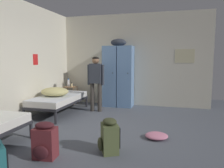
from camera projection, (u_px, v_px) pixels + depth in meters
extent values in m
plane|color=#565B66|center=(108.00, 133.00, 4.32)|extent=(8.72, 8.72, 0.00)
cube|color=beige|center=(133.00, 60.00, 6.79)|extent=(4.67, 0.06, 2.85)
cube|color=beige|center=(8.00, 61.00, 4.76)|extent=(0.06, 5.45, 2.85)
cube|color=beige|center=(185.00, 56.00, 6.34)|extent=(0.55, 0.01, 0.40)
cube|color=red|center=(35.00, 60.00, 5.66)|extent=(0.01, 0.20, 0.28)
cube|color=#6B93C6|center=(111.00, 76.00, 6.72)|extent=(0.44, 0.52, 1.85)
cylinder|color=black|center=(113.00, 73.00, 6.41)|extent=(0.02, 0.03, 0.02)
cube|color=#6B93C6|center=(126.00, 77.00, 6.60)|extent=(0.44, 0.52, 1.85)
cylinder|color=black|center=(128.00, 73.00, 6.29)|extent=(0.02, 0.03, 0.02)
ellipsoid|color=#333842|center=(118.00, 42.00, 6.53)|extent=(0.48, 0.36, 0.22)
cylinder|color=#99704C|center=(64.00, 96.00, 6.97)|extent=(0.03, 0.03, 0.55)
cylinder|color=#99704C|center=(74.00, 96.00, 6.88)|extent=(0.03, 0.03, 0.55)
cylinder|color=#99704C|center=(68.00, 95.00, 7.23)|extent=(0.03, 0.03, 0.55)
cylinder|color=#99704C|center=(77.00, 95.00, 7.14)|extent=(0.03, 0.03, 0.55)
cube|color=#99704C|center=(71.00, 98.00, 7.07)|extent=(0.38, 0.30, 0.02)
cube|color=#99704C|center=(70.00, 87.00, 7.02)|extent=(0.38, 0.30, 0.02)
cylinder|color=#28282D|center=(31.00, 131.00, 4.01)|extent=(0.06, 0.06, 0.28)
cylinder|color=#28282D|center=(24.00, 116.00, 5.08)|extent=(0.06, 0.06, 0.28)
cylinder|color=#28282D|center=(56.00, 118.00, 4.86)|extent=(0.06, 0.06, 0.28)
cylinder|color=#28282D|center=(62.00, 101.00, 6.84)|extent=(0.06, 0.06, 0.28)
cylinder|color=#28282D|center=(86.00, 102.00, 6.62)|extent=(0.06, 0.06, 0.28)
cube|color=#28282D|center=(59.00, 102.00, 5.83)|extent=(0.90, 1.90, 0.06)
cube|color=silver|center=(59.00, 98.00, 5.82)|extent=(0.87, 1.84, 0.14)
cube|color=silver|center=(59.00, 96.00, 5.81)|extent=(0.86, 1.82, 0.01)
ellipsoid|color=#D1C67F|center=(55.00, 92.00, 5.70)|extent=(0.74, 0.62, 0.23)
cylinder|color=#3D3833|center=(100.00, 97.00, 6.02)|extent=(0.12, 0.12, 0.79)
cylinder|color=#3D3833|center=(92.00, 97.00, 6.07)|extent=(0.12, 0.12, 0.79)
cube|color=#333842|center=(96.00, 73.00, 5.97)|extent=(0.34, 0.20, 0.54)
cylinder|color=#333842|center=(103.00, 75.00, 5.92)|extent=(0.08, 0.08, 0.56)
cylinder|color=#333842|center=(89.00, 75.00, 6.02)|extent=(0.08, 0.08, 0.56)
sphere|color=#936B4C|center=(96.00, 60.00, 5.92)|extent=(0.19, 0.19, 0.19)
ellipsoid|color=black|center=(96.00, 58.00, 5.92)|extent=(0.18, 0.18, 0.11)
cylinder|color=white|center=(68.00, 83.00, 7.05)|extent=(0.08, 0.08, 0.22)
cylinder|color=#2666B2|center=(68.00, 79.00, 7.03)|extent=(0.04, 0.04, 0.04)
cylinder|color=beige|center=(72.00, 85.00, 6.96)|extent=(0.05, 0.05, 0.11)
cylinder|color=black|center=(72.00, 83.00, 6.95)|extent=(0.03, 0.03, 0.03)
cube|color=maroon|center=(45.00, 143.00, 3.20)|extent=(0.34, 0.27, 0.46)
ellipsoid|color=#42191E|center=(40.00, 153.00, 3.06)|extent=(0.25, 0.10, 0.20)
ellipsoid|color=#42191E|center=(45.00, 125.00, 3.17)|extent=(0.31, 0.24, 0.10)
cube|color=black|center=(44.00, 138.00, 3.34)|extent=(0.05, 0.03, 0.32)
cube|color=black|center=(55.00, 139.00, 3.31)|extent=(0.05, 0.03, 0.32)
cube|color=#566038|center=(110.00, 138.00, 3.39)|extent=(0.36, 0.39, 0.46)
ellipsoid|color=#383D23|center=(100.00, 144.00, 3.37)|extent=(0.18, 0.25, 0.20)
ellipsoid|color=#383D23|center=(110.00, 121.00, 3.36)|extent=(0.32, 0.35, 0.10)
cube|color=black|center=(117.00, 134.00, 3.50)|extent=(0.04, 0.06, 0.32)
cube|color=black|center=(119.00, 138.00, 3.33)|extent=(0.04, 0.06, 0.32)
cube|color=black|center=(4.00, 158.00, 2.67)|extent=(0.05, 0.05, 0.32)
cube|color=black|center=(7.00, 163.00, 2.54)|extent=(0.05, 0.05, 0.32)
ellipsoid|color=pink|center=(157.00, 136.00, 4.00)|extent=(0.42, 0.39, 0.10)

